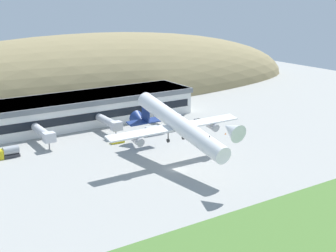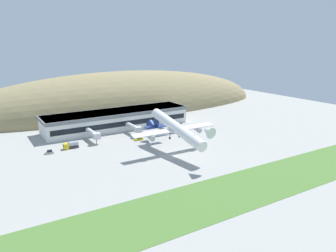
{
  "view_description": "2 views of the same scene",
  "coord_description": "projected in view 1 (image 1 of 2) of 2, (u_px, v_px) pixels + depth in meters",
  "views": [
    {
      "loc": [
        -64.82,
        -96.95,
        45.63
      ],
      "look_at": [
        -0.04,
        3.32,
        11.33
      ],
      "focal_mm": 50.0,
      "sensor_mm": 36.0,
      "label": 1
    },
    {
      "loc": [
        -72.18,
        -112.86,
        48.27
      ],
      "look_at": [
        2.25,
        8.44,
        11.22
      ],
      "focal_mm": 35.0,
      "sensor_mm": 36.0,
      "label": 2
    }
  ],
  "objects": [
    {
      "name": "ground_plane",
      "position": [
        175.0,
        170.0,
        124.68
      ],
      "size": [
        343.11,
        343.11,
        0.0
      ],
      "primitive_type": "plane",
      "color": "#9E9E99"
    },
    {
      "name": "grass_strip_foreground",
      "position": [
        286.0,
        231.0,
        92.62
      ],
      "size": [
        308.8,
        24.42,
        0.08
      ],
      "primitive_type": "cube",
      "color": "#4C7533",
      "rests_on": "ground_plane"
    },
    {
      "name": "hill_backdrop",
      "position": [
        91.0,
        92.0,
        220.86
      ],
      "size": [
        238.45,
        69.24,
        54.92
      ],
      "primitive_type": "ellipsoid",
      "color": "#8E7F56",
      "rests_on": "ground_plane"
    },
    {
      "name": "terminal_building",
      "position": [
        83.0,
        107.0,
        168.14
      ],
      "size": [
        83.01,
        20.72,
        9.95
      ],
      "color": "white",
      "rests_on": "ground_plane"
    },
    {
      "name": "jetway_0",
      "position": [
        44.0,
        133.0,
        143.24
      ],
      "size": [
        3.38,
        14.98,
        5.43
      ],
      "color": "silver",
      "rests_on": "ground_plane"
    },
    {
      "name": "jetway_1",
      "position": [
        109.0,
        122.0,
        154.95
      ],
      "size": [
        3.38,
        14.87,
        5.43
      ],
      "color": "silver",
      "rests_on": "ground_plane"
    },
    {
      "name": "jetway_2",
      "position": [
        165.0,
        114.0,
        165.02
      ],
      "size": [
        3.38,
        17.13,
        5.43
      ],
      "color": "silver",
      "rests_on": "ground_plane"
    },
    {
      "name": "cargo_airplane",
      "position": [
        178.0,
        125.0,
        126.71
      ],
      "size": [
        41.2,
        49.04,
        13.11
      ],
      "color": "white"
    },
    {
      "name": "service_car_0",
      "position": [
        198.0,
        122.0,
        168.35
      ],
      "size": [
        4.24,
        1.87,
        1.62
      ],
      "color": "#264C99",
      "rests_on": "ground_plane"
    },
    {
      "name": "service_car_2",
      "position": [
        117.0,
        141.0,
        146.52
      ],
      "size": [
        4.42,
        1.98,
        1.63
      ],
      "color": "gold",
      "rests_on": "ground_plane"
    },
    {
      "name": "fuel_truck",
      "position": [
        155.0,
        130.0,
        155.14
      ],
      "size": [
        6.79,
        2.69,
        2.84
      ],
      "color": "silver",
      "rests_on": "ground_plane"
    },
    {
      "name": "box_truck",
      "position": [
        7.0,
        153.0,
        133.2
      ],
      "size": [
        6.85,
        2.56,
        3.31
      ],
      "color": "gold",
      "rests_on": "ground_plane"
    },
    {
      "name": "traffic_cone_0",
      "position": [
        226.0,
        134.0,
        155.47
      ],
      "size": [
        0.52,
        0.52,
        0.58
      ],
      "color": "orange",
      "rests_on": "ground_plane"
    }
  ]
}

